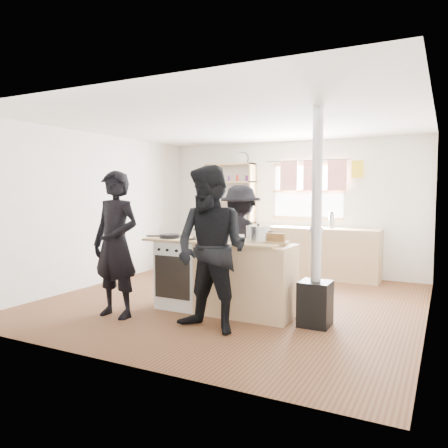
{
  "coord_description": "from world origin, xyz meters",
  "views": [
    {
      "loc": [
        2.67,
        -5.48,
        1.56
      ],
      "look_at": [
        -0.09,
        -0.1,
        1.1
      ],
      "focal_mm": 35.0,
      "sensor_mm": 36.0,
      "label": 1
    }
  ],
  "objects": [
    {
      "name": "ground",
      "position": [
        0.0,
        0.0,
        -0.01
      ],
      "size": [
        5.0,
        5.0,
        0.01
      ],
      "primitive_type": "cube",
      "color": "brown",
      "rests_on": "ground"
    },
    {
      "name": "back_counter",
      "position": [
        0.0,
        2.22,
        0.45
      ],
      "size": [
        3.4,
        0.55,
        0.9
      ],
      "primitive_type": "cube",
      "color": "tan",
      "rests_on": "ground"
    },
    {
      "name": "shelving_unit",
      "position": [
        -1.2,
        2.34,
        1.51
      ],
      "size": [
        1.0,
        0.28,
        1.2
      ],
      "color": "tan",
      "rests_on": "back_counter"
    },
    {
      "name": "thermos",
      "position": [
        0.86,
        2.22,
        1.04
      ],
      "size": [
        0.1,
        0.1,
        0.28
      ],
      "primitive_type": "cylinder",
      "color": "silver",
      "rests_on": "back_counter"
    },
    {
      "name": "cooking_island",
      "position": [
        0.14,
        -0.55,
        0.47
      ],
      "size": [
        1.97,
        0.64,
        0.93
      ],
      "color": "white",
      "rests_on": "ground"
    },
    {
      "name": "skillet_greens",
      "position": [
        -0.63,
        -0.64,
        0.96
      ],
      "size": [
        0.36,
        0.36,
        0.05
      ],
      "color": "black",
      "rests_on": "cooking_island"
    },
    {
      "name": "roast_tray",
      "position": [
        0.17,
        -0.5,
        0.97
      ],
      "size": [
        0.41,
        0.33,
        0.08
      ],
      "color": "silver",
      "rests_on": "cooking_island"
    },
    {
      "name": "stockpot_stove",
      "position": [
        -0.21,
        -0.46,
        1.01
      ],
      "size": [
        0.24,
        0.24,
        0.19
      ],
      "color": "silver",
      "rests_on": "cooking_island"
    },
    {
      "name": "stockpot_counter",
      "position": [
        0.61,
        -0.53,
        1.03
      ],
      "size": [
        0.31,
        0.31,
        0.23
      ],
      "color": "silver",
      "rests_on": "cooking_island"
    },
    {
      "name": "bread_board",
      "position": [
        0.83,
        -0.53,
        0.98
      ],
      "size": [
        0.3,
        0.23,
        0.12
      ],
      "color": "tan",
      "rests_on": "cooking_island"
    },
    {
      "name": "flue_heater",
      "position": [
        1.35,
        -0.59,
        0.65
      ],
      "size": [
        0.35,
        0.35,
        2.5
      ],
      "color": "black",
      "rests_on": "ground"
    },
    {
      "name": "person_near_left",
      "position": [
        -0.95,
        -1.34,
        0.9
      ],
      "size": [
        0.67,
        0.45,
        1.81
      ],
      "primitive_type": "imported",
      "rotation": [
        0.0,
        0.0,
        -0.03
      ],
      "color": "black",
      "rests_on": "ground"
    },
    {
      "name": "person_near_right",
      "position": [
        0.38,
        -1.32,
        0.92
      ],
      "size": [
        0.97,
        0.8,
        1.84
      ],
      "primitive_type": "imported",
      "rotation": [
        0.0,
        0.0,
        -0.12
      ],
      "color": "black",
      "rests_on": "ground"
    },
    {
      "name": "person_far",
      "position": [
        -0.02,
        0.3,
        0.82
      ],
      "size": [
        1.08,
        0.65,
        1.64
      ],
      "primitive_type": "imported",
      "rotation": [
        0.0,
        0.0,
        3.18
      ],
      "color": "black",
      "rests_on": "ground"
    }
  ]
}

